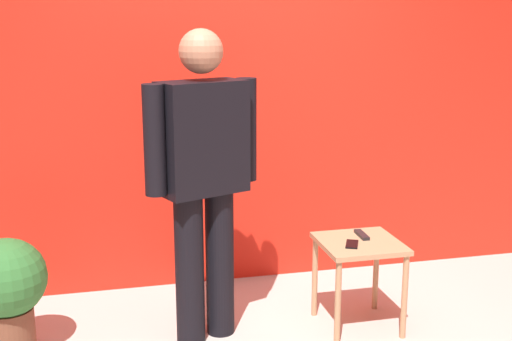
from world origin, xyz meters
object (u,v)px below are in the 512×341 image
(standing_person, at_px, (203,172))
(potted_plant, at_px, (7,288))
(side_table, at_px, (359,256))
(cell_phone, at_px, (352,244))
(tv_remote, at_px, (362,235))

(standing_person, relative_size, potted_plant, 2.63)
(standing_person, height_order, potted_plant, standing_person)
(side_table, bearing_deg, cell_phone, -143.44)
(side_table, relative_size, potted_plant, 0.80)
(standing_person, bearing_deg, side_table, -5.23)
(cell_phone, distance_m, potted_plant, 1.97)
(standing_person, relative_size, side_table, 3.28)
(cell_phone, bearing_deg, tv_remote, 73.58)
(standing_person, distance_m, tv_remote, 1.08)
(side_table, distance_m, potted_plant, 2.03)
(tv_remote, bearing_deg, cell_phone, -128.44)
(cell_phone, xyz_separation_m, potted_plant, (-1.96, 0.17, -0.15))
(side_table, bearing_deg, standing_person, 174.77)
(standing_person, distance_m, side_table, 1.09)
(standing_person, xyz_separation_m, side_table, (0.93, -0.09, -0.55))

